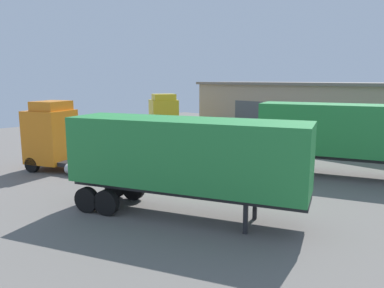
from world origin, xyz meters
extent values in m
plane|color=slate|center=(0.00, 0.00, 0.00)|extent=(60.00, 60.00, 0.00)
cube|color=tan|center=(0.00, 17.32, 2.55)|extent=(23.06, 6.64, 5.11)
cube|color=#70665B|center=(0.00, 17.32, 5.23)|extent=(23.56, 7.14, 0.25)
cube|color=#4C5156|center=(-5.07, 14.03, 1.80)|extent=(3.20, 0.08, 3.60)
cube|color=#4C5156|center=(5.07, 14.03, 1.80)|extent=(3.20, 0.08, 3.60)
cube|color=orange|center=(-6.61, -4.82, 2.11)|extent=(3.21, 3.26, 3.28)
cube|color=orange|center=(-6.43, -4.74, 4.02)|extent=(2.39, 2.60, 0.60)
cube|color=black|center=(-7.68, -5.30, 2.76)|extent=(0.93, 1.95, 1.18)
cube|color=#232326|center=(-3.80, -3.55, 0.59)|extent=(4.27, 3.37, 0.24)
cylinder|color=#B2B2B7|center=(-3.93, -4.71, 0.42)|extent=(1.23, 0.96, 0.56)
cylinder|color=black|center=(-6.71, -6.07, 0.47)|extent=(0.98, 0.66, 0.94)
cylinder|color=black|center=(-7.61, -4.06, 0.47)|extent=(0.98, 0.66, 0.94)
cylinder|color=black|center=(-2.90, -4.35, 0.47)|extent=(0.98, 0.66, 0.94)
cylinder|color=black|center=(-3.80, -2.35, 0.47)|extent=(0.98, 0.66, 0.94)
cylinder|color=black|center=(-2.08, -3.99, 0.47)|extent=(0.98, 0.66, 0.94)
cylinder|color=black|center=(-2.98, -1.98, 0.47)|extent=(0.98, 0.66, 0.94)
cube|color=#28843D|center=(8.13, 6.61, 2.79)|extent=(11.45, 6.36, 2.89)
cube|color=#232326|center=(8.13, 6.61, 1.23)|extent=(11.18, 5.66, 0.24)
cylinder|color=black|center=(4.14, 6.27, 0.53)|extent=(1.09, 0.66, 1.06)
cylinder|color=black|center=(4.92, 4.21, 0.53)|extent=(1.09, 0.66, 1.06)
cylinder|color=black|center=(3.21, 5.91, 0.53)|extent=(1.09, 0.66, 1.06)
cylinder|color=black|center=(3.99, 3.85, 0.53)|extent=(1.09, 0.66, 1.06)
cube|color=#28843D|center=(5.40, -4.74, 2.72)|extent=(10.09, 6.11, 2.74)
cube|color=#232326|center=(5.40, -4.74, 1.23)|extent=(9.80, 5.42, 0.24)
cube|color=#232326|center=(7.62, -2.95, 0.56)|extent=(0.21, 0.21, 1.11)
cube|color=#232326|center=(8.24, -4.42, 0.56)|extent=(0.21, 0.21, 1.11)
cylinder|color=black|center=(2.07, -4.93, 0.55)|extent=(1.13, 0.70, 1.10)
cylinder|color=black|center=(2.92, -6.96, 0.55)|extent=(1.13, 0.70, 1.10)
cylinder|color=black|center=(1.15, -5.32, 0.55)|extent=(1.13, 0.70, 1.10)
cylinder|color=black|center=(2.00, -7.35, 0.55)|extent=(1.13, 0.70, 1.10)
cube|color=yellow|center=(-11.63, 9.01, 2.08)|extent=(3.30, 3.34, 3.14)
cube|color=yellow|center=(-11.46, 8.92, 3.93)|extent=(2.48, 2.65, 0.60)
cube|color=black|center=(-12.66, 9.57, 2.71)|extent=(1.07, 1.88, 1.13)
cube|color=#232326|center=(-8.91, 7.54, 0.63)|extent=(4.28, 3.57, 0.24)
cylinder|color=#B2B2B7|center=(-9.92, 6.94, 0.46)|extent=(1.23, 1.02, 0.56)
cylinder|color=black|center=(-12.68, 8.33, 0.51)|extent=(1.04, 0.75, 1.02)
cylinder|color=black|center=(-11.63, 10.26, 0.51)|extent=(1.04, 0.75, 1.02)
cylinder|color=black|center=(-9.00, 6.33, 0.51)|extent=(1.04, 0.75, 1.02)
cylinder|color=black|center=(-7.95, 8.27, 0.51)|extent=(1.04, 0.75, 1.02)
cylinder|color=black|center=(-8.21, 5.90, 0.51)|extent=(1.04, 0.75, 1.02)
cylinder|color=black|center=(-7.16, 7.84, 0.51)|extent=(1.04, 0.75, 1.02)
cone|color=#565147|center=(-11.10, 0.37, 0.82)|extent=(4.43, 4.43, 1.64)
cube|color=black|center=(-6.35, 3.28, 0.02)|extent=(0.40, 0.40, 0.04)
cone|color=orange|center=(-6.35, 3.28, 0.28)|extent=(0.36, 0.36, 0.55)
camera|label=1|loc=(16.02, -15.19, 5.68)|focal=35.00mm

